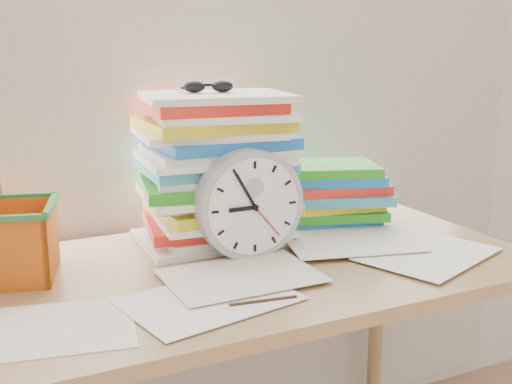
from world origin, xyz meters
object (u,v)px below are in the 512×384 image
paper_stack (214,169)px  clock (249,204)px  book_stack (335,194)px  desk (229,297)px

paper_stack → clock: bearing=-82.3°
clock → book_stack: 0.36m
desk → paper_stack: bearing=75.9°
desk → clock: (0.07, 0.03, 0.20)m
paper_stack → clock: (0.02, -0.16, -0.06)m
desk → book_stack: book_stack is taller
desk → clock: clock is taller
desk → paper_stack: 0.33m
desk → paper_stack: size_ratio=3.78×
paper_stack → desk: bearing=-104.1°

